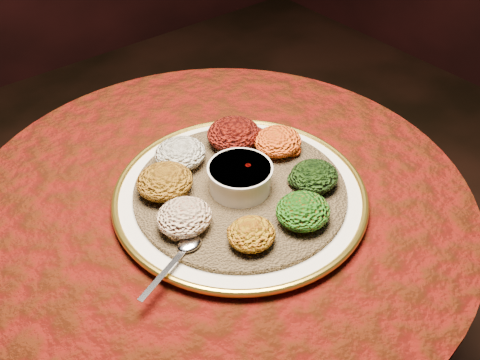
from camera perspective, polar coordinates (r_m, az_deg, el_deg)
table at (r=1.14m, az=-2.09°, el=-8.18°), size 0.96×0.96×0.73m
platter at (r=0.99m, az=0.01°, el=-1.56°), size 0.53×0.53×0.02m
injera at (r=0.98m, az=0.01°, el=-1.09°), size 0.41×0.41×0.01m
stew_bowl at (r=0.96m, az=0.01°, el=0.40°), size 0.12×0.12×0.05m
spoon at (r=0.87m, az=-5.84°, el=-7.28°), size 0.14×0.07×0.01m
portion_ayib at (r=1.02m, az=-6.39°, el=2.82°), size 0.10×0.09×0.05m
portion_kitfo at (r=1.07m, az=-0.70°, el=4.97°), size 0.11×0.10×0.05m
portion_tikil at (r=1.05m, az=4.06°, el=4.14°), size 0.10×0.09×0.05m
portion_gomen at (r=0.98m, az=7.92°, el=0.41°), size 0.09×0.09×0.04m
portion_mixveg at (r=0.91m, az=6.72°, el=-3.31°), size 0.09×0.09×0.05m
portion_kik at (r=0.87m, az=1.23°, el=-5.78°), size 0.08×0.08×0.04m
portion_timatim at (r=0.89m, az=-5.97°, el=-3.94°), size 0.09×0.09×0.05m
portion_shiro at (r=0.96m, az=-8.03°, el=-0.13°), size 0.10×0.10×0.05m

